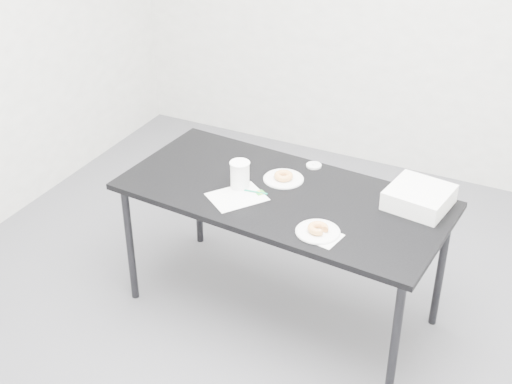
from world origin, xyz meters
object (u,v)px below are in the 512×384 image
at_px(table, 283,203).
at_px(scorecard, 237,197).
at_px(plate_far, 283,179).
at_px(plate_near, 318,232).
at_px(bakery_box, 419,197).
at_px(donut_near, 318,228).
at_px(donut_far, 284,176).
at_px(coffee_cup, 240,175).
at_px(pen, 256,192).

height_order(table, scorecard, scorecard).
bearing_deg(plate_far, plate_near, -47.64).
bearing_deg(bakery_box, table, -155.62).
bearing_deg(scorecard, donut_near, 22.09).
height_order(scorecard, donut_far, donut_far).
distance_m(donut_near, coffee_cup, 0.55).
relative_size(table, plate_far, 8.12).
relative_size(plate_far, bakery_box, 0.74).
relative_size(plate_near, donut_far, 2.10).
xyz_separation_m(pen, donut_near, (0.41, -0.19, 0.02)).
relative_size(plate_near, coffee_cup, 1.43).
xyz_separation_m(scorecard, plate_far, (0.13, 0.26, 0.00)).
xyz_separation_m(donut_near, donut_far, (-0.34, 0.38, -0.00)).
bearing_deg(plate_far, coffee_cup, -134.45).
relative_size(table, coffee_cup, 11.78).
bearing_deg(plate_far, donut_near, -47.64).
bearing_deg(donut_far, bakery_box, 4.81).
relative_size(table, plate_near, 8.24).
relative_size(pen, bakery_box, 0.44).
distance_m(donut_near, donut_far, 0.51).
relative_size(plate_far, coffee_cup, 1.45).
height_order(plate_near, donut_far, donut_far).
xyz_separation_m(plate_far, bakery_box, (0.69, 0.06, 0.04)).
bearing_deg(donut_near, plate_near, 0.00).
bearing_deg(plate_far, donut_far, 0.00).
xyz_separation_m(table, donut_far, (-0.05, 0.13, 0.08)).
xyz_separation_m(plate_near, donut_far, (-0.34, 0.38, 0.02)).
bearing_deg(scorecard, bakery_box, 56.78).
relative_size(pen, plate_far, 0.59).
distance_m(plate_far, bakery_box, 0.69).
height_order(plate_near, bakery_box, bakery_box).
bearing_deg(plate_near, plate_far, 132.36).
xyz_separation_m(plate_near, bakery_box, (0.35, 0.43, 0.04)).
distance_m(scorecard, coffee_cup, 0.12).
xyz_separation_m(plate_near, donut_near, (0.00, 0.00, 0.02)).
xyz_separation_m(donut_far, bakery_box, (0.69, 0.06, 0.03)).
height_order(plate_near, donut_near, donut_near).
xyz_separation_m(scorecard, donut_far, (0.13, 0.26, 0.02)).
height_order(plate_near, coffee_cup, coffee_cup).
bearing_deg(donut_near, table, 139.15).
bearing_deg(table, plate_near, -36.42).
bearing_deg(bakery_box, plate_far, -166.98).
bearing_deg(plate_near, donut_far, 132.36).
distance_m(scorecard, plate_far, 0.29).
height_order(table, donut_near, donut_near).
xyz_separation_m(donut_near, bakery_box, (0.35, 0.43, 0.02)).
xyz_separation_m(pen, donut_far, (0.07, 0.19, 0.02)).
xyz_separation_m(table, plate_near, (0.29, -0.25, 0.06)).
distance_m(pen, donut_far, 0.20).
distance_m(coffee_cup, bakery_box, 0.89).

